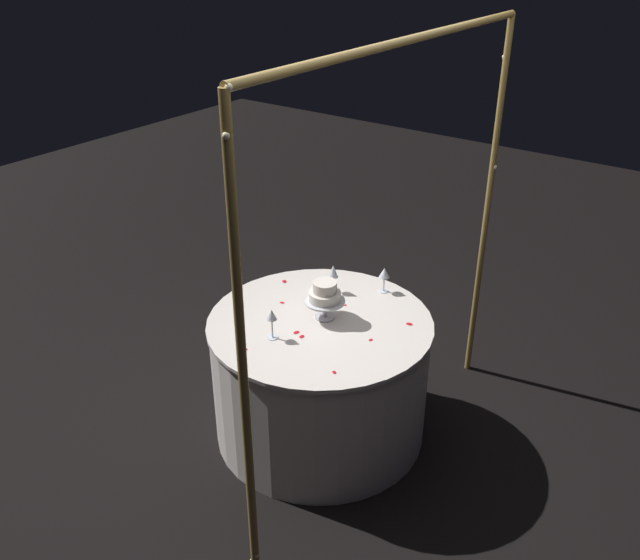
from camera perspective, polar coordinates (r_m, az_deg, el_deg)
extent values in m
plane|color=black|center=(4.05, 0.00, -12.50)|extent=(12.00, 12.00, 0.00)
cylinder|color=olive|center=(4.11, 14.00, 5.48)|extent=(0.04, 0.04, 2.23)
cylinder|color=olive|center=(2.49, -6.44, -9.96)|extent=(0.04, 0.04, 2.23)
cylinder|color=olive|center=(2.87, 7.61, 19.61)|extent=(2.15, 0.04, 0.04)
sphere|color=#F9EAB2|center=(4.53, 12.73, -5.04)|extent=(0.02, 0.02, 0.02)
sphere|color=#F9EAB2|center=(3.06, -5.47, -22.26)|extent=(0.02, 0.02, 0.02)
sphere|color=#F9EAB2|center=(3.57, 14.26, 20.70)|extent=(0.02, 0.02, 0.02)
sphere|color=#F9EAB2|center=(4.01, 14.68, 9.28)|extent=(0.02, 0.02, 0.02)
sphere|color=#F9EAB2|center=(2.02, -8.02, 12.06)|extent=(0.02, 0.02, 0.02)
sphere|color=#F9EAB2|center=(3.13, 10.46, 20.11)|extent=(0.02, 0.02, 0.02)
sphere|color=#F9EAB2|center=(3.89, 15.44, 17.71)|extent=(0.02, 0.02, 0.02)
sphere|color=#F9EAB2|center=(2.22, -7.12, 1.21)|extent=(0.02, 0.02, 0.02)
sphere|color=#F9EAB2|center=(2.75, 5.79, 19.34)|extent=(0.02, 0.02, 0.02)
sphere|color=#F9EAB2|center=(3.96, 14.95, 12.23)|extent=(0.02, 0.02, 0.02)
sphere|color=#F9EAB2|center=(2.24, -7.07, -1.00)|extent=(0.02, 0.02, 0.02)
sphere|color=#F9EAB2|center=(2.36, -0.04, 18.03)|extent=(0.02, 0.02, 0.02)
sphere|color=#F9EAB2|center=(3.87, 15.41, 17.84)|extent=(0.02, 0.02, 0.02)
sphere|color=#F9EAB2|center=(2.00, -7.79, 15.95)|extent=(0.02, 0.02, 0.02)
cylinder|color=silver|center=(3.83, 0.00, -8.38)|extent=(1.20, 1.20, 0.73)
cylinder|color=silver|center=(3.62, 0.00, -3.63)|extent=(1.22, 1.22, 0.02)
cylinder|color=silver|center=(3.64, 0.41, -3.15)|extent=(0.11, 0.11, 0.01)
cylinder|color=silver|center=(3.62, 0.41, -2.49)|extent=(0.02, 0.02, 0.09)
cylinder|color=silver|center=(3.59, 0.41, -1.80)|extent=(0.22, 0.22, 0.01)
cylinder|color=silver|center=(3.57, 0.41, -1.37)|extent=(0.17, 0.17, 0.05)
cylinder|color=silver|center=(3.55, 0.42, -0.60)|extent=(0.13, 0.13, 0.06)
cylinder|color=silver|center=(3.48, -4.06, -4.88)|extent=(0.06, 0.06, 0.00)
cylinder|color=silver|center=(3.45, -4.09, -4.11)|extent=(0.01, 0.01, 0.11)
cone|color=silver|center=(3.41, -4.14, -2.94)|extent=(0.06, 0.06, 0.06)
cylinder|color=silver|center=(3.91, 5.42, -0.92)|extent=(0.06, 0.06, 0.00)
cylinder|color=silver|center=(3.89, 5.45, -0.33)|extent=(0.01, 0.01, 0.09)
cone|color=silver|center=(3.86, 5.50, 0.63)|extent=(0.06, 0.06, 0.06)
cylinder|color=silver|center=(3.90, 1.11, -0.92)|extent=(0.06, 0.06, 0.00)
cylinder|color=silver|center=(3.87, 1.12, -0.31)|extent=(0.01, 0.01, 0.09)
cone|color=silver|center=(3.84, 1.13, 0.76)|extent=(0.06, 0.06, 0.07)
ellipsoid|color=red|center=(3.90, -0.39, -0.88)|extent=(0.04, 0.05, 0.00)
ellipsoid|color=red|center=(3.48, -1.55, -4.83)|extent=(0.04, 0.03, 0.00)
ellipsoid|color=red|center=(3.22, 1.21, -7.86)|extent=(0.03, 0.03, 0.00)
ellipsoid|color=red|center=(3.40, -6.41, -5.87)|extent=(0.02, 0.03, 0.00)
ellipsoid|color=red|center=(3.61, 7.61, -3.73)|extent=(0.03, 0.04, 0.00)
ellipsoid|color=red|center=(3.51, -2.03, -4.47)|extent=(0.04, 0.03, 0.00)
ellipsoid|color=red|center=(3.46, 4.33, -5.10)|extent=(0.03, 0.02, 0.00)
ellipsoid|color=red|center=(3.78, -3.25, -1.93)|extent=(0.03, 0.03, 0.00)
ellipsoid|color=red|center=(3.99, -0.08, -0.16)|extent=(0.03, 0.04, 0.00)
ellipsoid|color=red|center=(3.76, 2.09, -2.13)|extent=(0.02, 0.03, 0.00)
ellipsoid|color=red|center=(4.00, -3.05, -0.11)|extent=(0.04, 0.04, 0.00)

